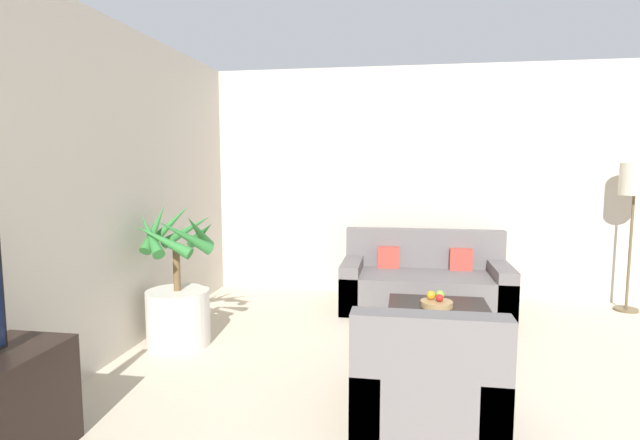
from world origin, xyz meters
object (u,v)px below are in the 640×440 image
object	(u,v)px
sofa_loveseat	(424,284)
floor_lamp	(634,188)
fruit_bowl	(437,304)
apple_red	(440,298)
armchair	(425,394)
orange_fruit	(431,295)
ottoman	(414,355)
coffee_table	(438,309)
potted_palm	(178,299)
apple_green	(440,295)

from	to	relation	value
sofa_loveseat	floor_lamp	world-z (taller)	floor_lamp
fruit_bowl	apple_red	distance (m)	0.06
fruit_bowl	armchair	xyz separation A→B (m)	(-0.16, -1.53, -0.10)
fruit_bowl	orange_fruit	world-z (taller)	orange_fruit
floor_lamp	orange_fruit	distance (m)	2.66
floor_lamp	ottoman	size ratio (longest dim) A/B	2.52
fruit_bowl	ottoman	bearing A→B (deg)	-104.85
coffee_table	fruit_bowl	world-z (taller)	fruit_bowl
sofa_loveseat	fruit_bowl	xyz separation A→B (m)	(0.06, -1.11, 0.09)
fruit_bowl	apple_red	bearing A→B (deg)	-31.20
floor_lamp	apple_red	distance (m)	2.64
floor_lamp	ottoman	bearing A→B (deg)	-136.73
potted_palm	coffee_table	distance (m)	2.27
floor_lamp	apple_green	bearing A→B (deg)	-147.74
potted_palm	apple_green	bearing A→B (deg)	11.29
orange_fruit	armchair	world-z (taller)	armchair
ottoman	potted_palm	bearing A→B (deg)	168.25
sofa_loveseat	ottoman	bearing A→B (deg)	-94.57
potted_palm	sofa_loveseat	bearing A→B (deg)	34.53
potted_palm	ottoman	distance (m)	2.05
orange_fruit	ottoman	bearing A→B (deg)	-101.03
floor_lamp	orange_fruit	xyz separation A→B (m)	(-2.13, -1.33, -0.89)
apple_red	coffee_table	bearing A→B (deg)	92.86
apple_green	sofa_loveseat	bearing A→B (deg)	94.91
coffee_table	armchair	world-z (taller)	armchair
sofa_loveseat	orange_fruit	size ratio (longest dim) A/B	22.85
apple_green	ottoman	xyz separation A→B (m)	(-0.24, -0.86, -0.23)
sofa_loveseat	fruit_bowl	size ratio (longest dim) A/B	6.37
apple_green	potted_palm	bearing A→B (deg)	-168.71
potted_palm	fruit_bowl	bearing A→B (deg)	9.45
coffee_table	orange_fruit	size ratio (longest dim) A/B	11.13
apple_red	armchair	size ratio (longest dim) A/B	0.08
sofa_loveseat	apple_red	world-z (taller)	sofa_loveseat
potted_palm	orange_fruit	size ratio (longest dim) A/B	16.09
floor_lamp	coffee_table	bearing A→B (deg)	-148.07
potted_palm	apple_red	bearing A→B (deg)	9.00
apple_green	ottoman	distance (m)	0.92
apple_green	orange_fruit	size ratio (longest dim) A/B	0.99
fruit_bowl	orange_fruit	distance (m)	0.09
floor_lamp	apple_red	bearing A→B (deg)	-146.03
armchair	apple_green	bearing A→B (deg)	83.27
coffee_table	apple_red	xyz separation A→B (m)	(0.01, -0.10, 0.13)
orange_fruit	floor_lamp	bearing A→B (deg)	31.98
ottoman	orange_fruit	bearing A→B (deg)	78.97
fruit_bowl	armchair	size ratio (longest dim) A/B	0.34
potted_palm	coffee_table	world-z (taller)	potted_palm
coffee_table	floor_lamp	bearing A→B (deg)	31.93
potted_palm	sofa_loveseat	size ratio (longest dim) A/B	0.70
apple_green	armchair	world-z (taller)	armchair
apple_red	potted_palm	bearing A→B (deg)	-171.00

